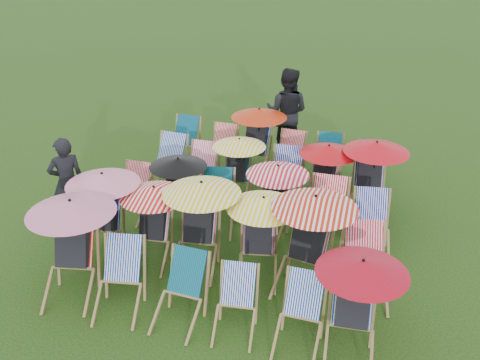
% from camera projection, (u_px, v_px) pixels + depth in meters
% --- Properties ---
extents(ground, '(100.00, 100.00, 0.00)m').
position_uv_depth(ground, '(245.00, 233.00, 9.03)').
color(ground, black).
rests_on(ground, ground).
extents(deckchair_0, '(1.21, 1.31, 1.43)m').
position_uv_depth(deckchair_0, '(70.00, 247.00, 7.33)').
color(deckchair_0, olive).
rests_on(deckchair_0, ground).
extents(deckchair_1, '(0.74, 0.94, 0.94)m').
position_uv_depth(deckchair_1, '(119.00, 280.00, 7.14)').
color(deckchair_1, olive).
rests_on(deckchair_1, ground).
extents(deckchair_2, '(0.67, 0.88, 0.90)m').
position_uv_depth(deckchair_2, '(180.00, 293.00, 6.93)').
color(deckchair_2, olive).
rests_on(deckchair_2, ground).
extents(deckchair_3, '(0.61, 0.80, 0.82)m').
position_uv_depth(deckchair_3, '(235.00, 305.00, 6.78)').
color(deckchair_3, olive).
rests_on(deckchair_3, ground).
extents(deckchair_4, '(0.61, 0.82, 0.86)m').
position_uv_depth(deckchair_4, '(300.00, 316.00, 6.57)').
color(deckchair_4, olive).
rests_on(deckchair_4, ground).
extents(deckchair_5, '(1.10, 1.15, 1.30)m').
position_uv_depth(deckchair_5, '(354.00, 308.00, 6.32)').
color(deckchair_5, olive).
rests_on(deckchair_5, ground).
extents(deckchair_6, '(1.13, 1.23, 1.34)m').
position_uv_depth(deckchair_6, '(102.00, 213.00, 8.25)').
color(deckchair_6, olive).
rests_on(deckchair_6, ground).
extents(deckchair_7, '(1.04, 1.11, 1.24)m').
position_uv_depth(deckchair_7, '(152.00, 224.00, 8.08)').
color(deckchair_7, olive).
rests_on(deckchair_7, ground).
extents(deckchair_8, '(1.16, 1.24, 1.38)m').
position_uv_depth(deckchair_8, '(198.00, 224.00, 7.91)').
color(deckchair_8, olive).
rests_on(deckchair_8, ground).
extents(deckchair_9, '(1.07, 1.16, 1.26)m').
position_uv_depth(deckchair_9, '(260.00, 237.00, 7.72)').
color(deckchair_9, olive).
rests_on(deckchair_9, ground).
extents(deckchair_10, '(1.21, 1.29, 1.43)m').
position_uv_depth(deckchair_10, '(307.00, 241.00, 7.46)').
color(deckchair_10, olive).
rests_on(deckchair_10, ground).
extents(deckchair_11, '(0.81, 1.02, 0.99)m').
position_uv_depth(deckchair_11, '(365.00, 267.00, 7.36)').
color(deckchair_11, olive).
rests_on(deckchair_11, ground).
extents(deckchair_12, '(0.61, 0.83, 0.88)m').
position_uv_depth(deckchair_12, '(131.00, 193.00, 9.39)').
color(deckchair_12, olive).
rests_on(deckchair_12, ground).
extents(deckchair_13, '(0.98, 1.05, 1.17)m').
position_uv_depth(deckchair_13, '(176.00, 190.00, 9.13)').
color(deckchair_13, olive).
rests_on(deckchair_13, ground).
extents(deckchair_14, '(0.77, 0.97, 0.95)m').
position_uv_depth(deckchair_14, '(216.00, 203.00, 9.00)').
color(deckchair_14, olive).
rests_on(deckchair_14, ground).
extents(deckchair_15, '(1.03, 1.10, 1.23)m').
position_uv_depth(deckchair_15, '(272.00, 199.00, 8.76)').
color(deckchair_15, olive).
rests_on(deckchair_15, ground).
extents(deckchair_16, '(0.69, 0.95, 1.02)m').
position_uv_depth(deckchair_16, '(326.00, 215.00, 8.58)').
color(deckchair_16, olive).
rests_on(deckchair_16, ground).
extents(deckchair_17, '(0.72, 0.93, 0.94)m').
position_uv_depth(deckchair_17, '(372.00, 226.00, 8.36)').
color(deckchair_17, olive).
rests_on(deckchair_17, ground).
extents(deckchair_18, '(0.75, 0.98, 0.99)m').
position_uv_depth(deckchair_18, '(165.00, 164.00, 10.32)').
color(deckchair_18, olive).
rests_on(deckchair_18, ground).
extents(deckchair_19, '(0.63, 0.88, 0.94)m').
position_uv_depth(deckchair_19, '(200.00, 172.00, 10.06)').
color(deckchair_19, olive).
rests_on(deckchair_19, ground).
extents(deckchair_20, '(0.98, 1.03, 1.16)m').
position_uv_depth(deckchair_20, '(236.00, 168.00, 9.89)').
color(deckchair_20, olive).
rests_on(deckchair_20, ground).
extents(deckchair_21, '(0.66, 0.92, 0.99)m').
position_uv_depth(deckchair_21, '(285.00, 179.00, 9.74)').
color(deckchair_21, olive).
rests_on(deckchair_21, ground).
extents(deckchair_22, '(1.02, 1.09, 1.21)m').
position_uv_depth(deckchair_22, '(323.00, 177.00, 9.52)').
color(deckchair_22, olive).
rests_on(deckchair_22, ground).
extents(deckchair_23, '(1.14, 1.20, 1.35)m').
position_uv_depth(deckchair_23, '(371.00, 178.00, 9.31)').
color(deckchair_23, olive).
rests_on(deckchair_23, ground).
extents(deckchair_24, '(0.69, 0.92, 0.95)m').
position_uv_depth(deckchair_24, '(182.00, 143.00, 11.32)').
color(deckchair_24, olive).
rests_on(deckchair_24, ground).
extents(deckchair_25, '(0.63, 0.85, 0.89)m').
position_uv_depth(deckchair_25, '(221.00, 150.00, 11.07)').
color(deckchair_25, olive).
rests_on(deckchair_25, ground).
extents(deckchair_26, '(1.12, 1.18, 1.33)m').
position_uv_depth(deckchair_26, '(255.00, 140.00, 10.88)').
color(deckchair_26, olive).
rests_on(deckchair_26, ground).
extents(deckchair_27, '(0.68, 0.89, 0.90)m').
position_uv_depth(deckchair_27, '(288.00, 157.00, 10.71)').
color(deckchair_27, olive).
rests_on(deckchair_27, ground).
extents(deckchair_28, '(0.62, 0.84, 0.89)m').
position_uv_depth(deckchair_28, '(328.00, 160.00, 10.61)').
color(deckchair_28, olive).
rests_on(deckchair_28, ground).
extents(deckchair_29, '(0.64, 0.84, 0.86)m').
position_uv_depth(deckchair_29, '(372.00, 167.00, 10.35)').
color(deckchair_29, olive).
rests_on(deckchair_29, ground).
extents(person_left, '(0.69, 0.67, 1.60)m').
position_uv_depth(person_left, '(67.00, 182.00, 8.98)').
color(person_left, black).
rests_on(person_left, ground).
extents(person_rear, '(1.00, 0.81, 1.94)m').
position_uv_depth(person_rear, '(287.00, 112.00, 11.56)').
color(person_rear, black).
rests_on(person_rear, ground).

